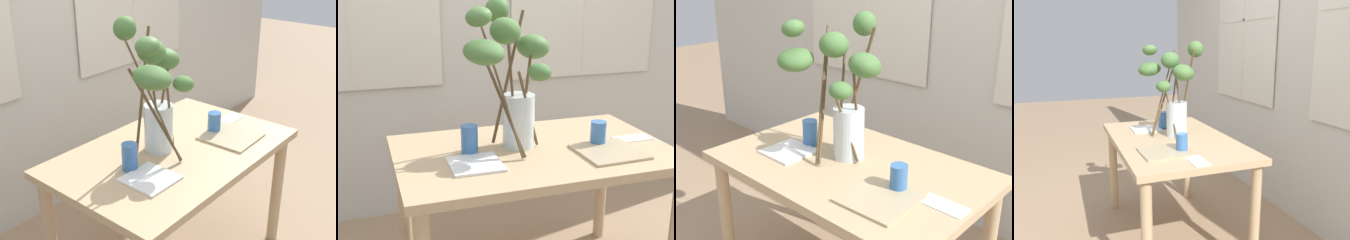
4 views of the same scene
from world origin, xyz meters
The scene contains 8 objects.
back_wall_with_windows centered at (0.00, 1.06, 1.35)m, with size 5.47×0.14×2.67m.
dining_table centered at (0.00, 0.00, 0.64)m, with size 1.26×0.80×0.75m.
vase_with_branches centered at (-0.10, 0.03, 1.09)m, with size 0.50×0.50×0.69m.
drinking_glass_blue_left centered at (-0.29, 0.03, 0.81)m, with size 0.08×0.08×0.13m, color #386BAD.
drinking_glass_blue_right centered at (0.31, -0.04, 0.80)m, with size 0.07×0.07×0.11m, color #386BAD.
plate_square_left centered at (-0.31, -0.11, 0.75)m, with size 0.22×0.22×0.01m, color white.
plate_square_right centered at (0.31, -0.16, 0.75)m, with size 0.28×0.28×0.01m, color tan.
napkin_folded centered at (0.52, -0.02, 0.75)m, with size 0.19×0.09×0.00m, color silver.
Camera 2 is at (-0.75, -1.86, 1.49)m, focal length 49.41 mm.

